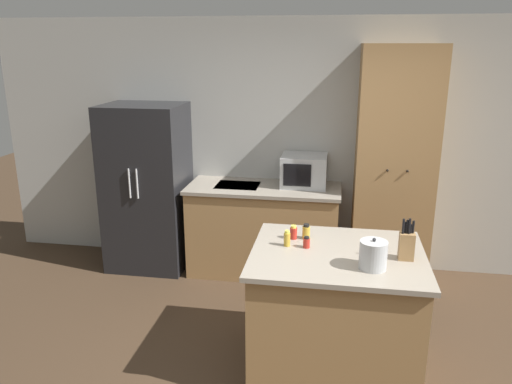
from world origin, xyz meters
The scene contains 12 objects.
wall_back centered at (0.00, 2.33, 1.30)m, with size 7.20×0.06×2.60m.
refrigerator centered at (-1.85, 1.96, 0.87)m, with size 0.82×0.70×1.75m.
back_counter centered at (-0.61, 1.98, 0.47)m, with size 1.56×0.68×0.94m.
pantry_cabinet centered at (0.67, 2.02, 1.17)m, with size 0.74×0.58×2.34m.
kitchen_island centered at (0.15, 0.40, 0.47)m, with size 1.20×1.00×0.94m.
microwave centered at (-0.21, 2.08, 1.10)m, with size 0.45×0.41×0.32m.
knife_block centered at (0.60, 0.35, 1.05)m, with size 0.10×0.08×0.29m.
spice_bottle_tall_dark centered at (-0.07, 0.45, 0.98)m, with size 0.05×0.05×0.08m.
spice_bottle_short_red centered at (-0.21, 0.46, 1.00)m, with size 0.05×0.05×0.12m.
spice_bottle_amber_oil centered at (-0.09, 0.62, 1.00)m, with size 0.06×0.06×0.11m.
spice_bottle_green_herb centered at (-0.18, 0.60, 0.99)m, with size 0.05×0.05×0.10m.
kettle centered at (0.37, 0.18, 1.04)m, with size 0.18×0.18×0.21m.
Camera 1 is at (0.11, -2.85, 2.34)m, focal length 35.00 mm.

